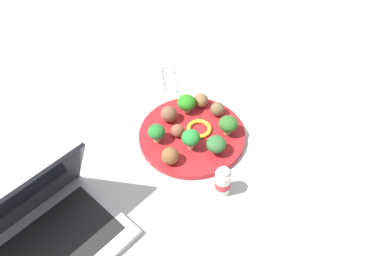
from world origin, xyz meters
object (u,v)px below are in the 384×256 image
at_px(broccoli_floret_front_left, 216,144).
at_px(pepper_ring_mid_right, 199,129).
at_px(broccoli_floret_mid_left, 157,132).
at_px(meatball_back_left, 217,109).
at_px(meatball_near_rim, 170,156).
at_px(broccoli_floret_near_rim, 228,124).
at_px(broccoli_floret_mid_right, 191,138).
at_px(laptop, 40,239).
at_px(broccoli_floret_back_right, 185,103).
at_px(napkin, 167,78).
at_px(fork, 160,75).
at_px(knife, 172,74).
at_px(meatball_center, 177,130).
at_px(meatball_front_right, 169,114).
at_px(yogurt_bottle, 223,182).
at_px(meatball_far_rim, 201,100).
at_px(plate, 192,135).

xyz_separation_m(broccoli_floret_front_left, pepper_ring_mid_right, (0.08, 0.03, -0.02)).
relative_size(broccoli_floret_mid_left, meatball_back_left, 1.31).
height_order(meatball_near_rim, pepper_ring_mid_right, meatball_near_rim).
distance_m(broccoli_floret_near_rim, meatball_near_rim, 0.17).
bearing_deg(broccoli_floret_mid_right, laptop, 120.27).
relative_size(broccoli_floret_back_right, napkin, 0.31).
bearing_deg(fork, knife, -91.59).
distance_m(broccoli_floret_mid_right, meatball_center, 0.06).
distance_m(meatball_front_right, meatball_near_rim, 0.14).
height_order(broccoli_floret_back_right, yogurt_bottle, yogurt_bottle).
distance_m(knife, yogurt_bottle, 0.44).
relative_size(broccoli_floret_back_right, meatball_center, 1.52).
relative_size(broccoli_floret_front_left, fork, 0.42).
distance_m(broccoli_floret_near_rim, meatball_front_right, 0.16).
bearing_deg(napkin, broccoli_floret_mid_left, 167.43).
bearing_deg(pepper_ring_mid_right, meatball_center, 94.11).
xyz_separation_m(yogurt_bottle, laptop, (-0.07, 0.40, 0.00)).
bearing_deg(meatball_center, knife, -4.78).
height_order(broccoli_floret_near_rim, meatball_far_rim, broccoli_floret_near_rim).
bearing_deg(plate, meatball_far_rim, -23.86).
bearing_deg(meatball_back_left, plate, 125.60).
xyz_separation_m(meatball_front_right, fork, (0.20, 0.00, -0.03)).
relative_size(meatball_center, pepper_ring_mid_right, 0.52).
relative_size(broccoli_floret_front_left, pepper_ring_mid_right, 0.76).
bearing_deg(broccoli_floret_near_rim, pepper_ring_mid_right, 71.91).
xyz_separation_m(broccoli_floret_front_left, meatball_center, (0.08, 0.09, -0.01)).
distance_m(broccoli_floret_back_right, pepper_ring_mid_right, 0.09).
xyz_separation_m(broccoli_floret_near_rim, meatball_back_left, (0.07, 0.01, -0.01)).
xyz_separation_m(broccoli_floret_near_rim, fork, (0.28, 0.14, -0.04)).
height_order(broccoli_floret_mid_right, laptop, laptop).
bearing_deg(meatball_back_left, broccoli_floret_back_right, 72.44).
relative_size(plate, meatball_back_left, 7.19).
relative_size(meatball_back_left, yogurt_bottle, 0.50).
bearing_deg(plate, knife, 3.64).
bearing_deg(laptop, broccoli_floret_back_right, -46.71).
relative_size(meatball_front_right, knife, 0.31).
distance_m(meatball_back_left, meatball_center, 0.13).
bearing_deg(meatball_back_left, broccoli_floret_front_left, 165.77).
distance_m(meatball_near_rim, meatball_far_rim, 0.21).
xyz_separation_m(broccoli_floret_mid_right, meatball_back_left, (0.10, -0.09, -0.02)).
xyz_separation_m(broccoli_floret_mid_right, meatball_near_rim, (-0.04, 0.06, -0.01)).
height_order(broccoli_floret_back_right, fork, broccoli_floret_back_right).
distance_m(pepper_ring_mid_right, knife, 0.26).
bearing_deg(fork, yogurt_bottle, -168.19).
distance_m(pepper_ring_mid_right, fork, 0.26).
relative_size(broccoli_floret_mid_left, meatball_front_right, 1.13).
distance_m(plate, knife, 0.26).
bearing_deg(broccoli_floret_mid_right, broccoli_floret_front_left, -114.23).
height_order(broccoli_floret_mid_left, meatball_near_rim, broccoli_floret_mid_left).
bearing_deg(meatball_back_left, yogurt_bottle, 170.17).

